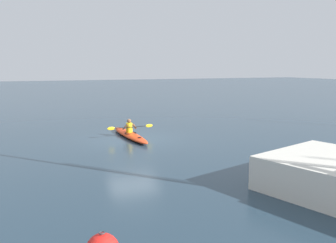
# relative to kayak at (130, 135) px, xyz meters

# --- Properties ---
(ground_plane) EXTENTS (160.00, 160.00, 0.00)m
(ground_plane) POSITION_rel_kayak_xyz_m (0.01, 0.53, -0.13)
(ground_plane) COLOR #233847
(kayak) EXTENTS (0.89, 4.84, 0.26)m
(kayak) POSITION_rel_kayak_xyz_m (0.00, 0.00, 0.00)
(kayak) COLOR red
(kayak) RESTS_ON ground
(kayaker) EXTENTS (2.46, 0.43, 0.70)m
(kayaker) POSITION_rel_kayak_xyz_m (0.00, -0.04, 0.43)
(kayaker) COLOR yellow
(kayaker) RESTS_ON kayak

